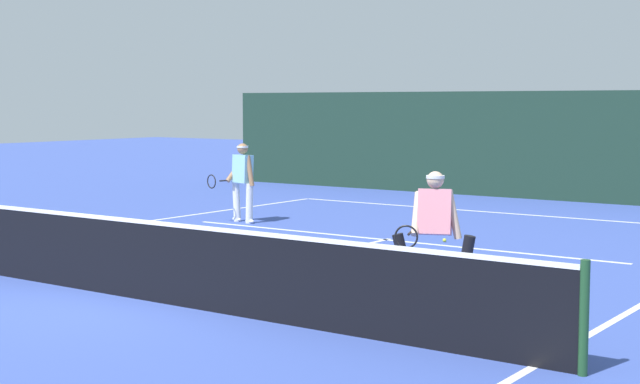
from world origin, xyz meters
The scene contains 11 objects.
ground_plane centered at (0.00, 0.00, 0.00)m, with size 80.00×80.00×0.00m, color #3950A6.
court_line_baseline_far centered at (0.00, 11.34, 0.00)m, with size 10.95×0.10×0.01m, color white.
court_line_sideline_right centered at (5.48, 0.00, 0.00)m, with size 0.10×22.68×0.01m, color white.
court_line_service centered at (0.00, 6.26, 0.00)m, with size 8.93×0.10×0.01m, color white.
court_line_centre centered at (0.00, 3.20, 0.00)m, with size 0.10×6.40×0.01m, color white.
tennis_net centered at (0.00, 0.00, 0.52)m, with size 11.99×0.09×1.07m.
player_near centered at (3.16, 2.27, 0.89)m, with size 1.04×0.99×1.63m.
player_far centered at (-3.75, 6.68, 0.91)m, with size 0.90×0.87×1.65m.
tennis_ball centered at (-3.81, 4.96, 0.03)m, with size 0.07×0.07×0.07m, color #D1E033.
tennis_ball_extra centered at (1.00, 6.64, 0.03)m, with size 0.07×0.07×0.07m, color #D1E033.
back_fence_windscreen centered at (0.00, 14.68, 1.39)m, with size 20.84×0.12×2.78m, color #1A3327.
Camera 1 is at (8.89, -8.26, 2.49)m, focal length 53.01 mm.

